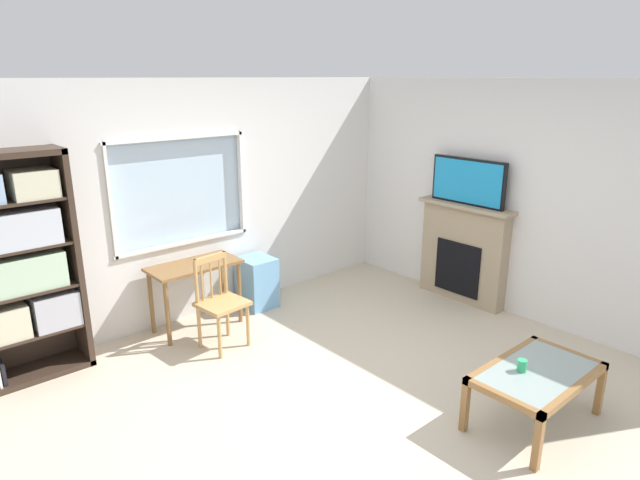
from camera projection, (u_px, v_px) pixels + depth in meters
ground at (352, 393)px, 4.54m from camera, size 5.88×5.59×0.02m
wall_back_with_window at (208, 201)px, 5.85m from camera, size 4.88×0.15×2.52m
wall_right at (523, 201)px, 5.74m from camera, size 0.12×4.79×2.52m
bookshelf at (18, 264)px, 4.51m from camera, size 0.90×0.38×1.97m
desk_under_window at (195, 275)px, 5.54m from camera, size 0.92×0.46×0.70m
wooden_chair at (220, 301)px, 5.19m from camera, size 0.46×0.44×0.90m
plastic_drawer_unit at (257, 282)px, 6.16m from camera, size 0.35×0.40×0.57m
fireplace at (463, 252)px, 6.26m from camera, size 0.26×1.16×1.15m
tv at (468, 182)px, 6.01m from camera, size 0.06×0.92×0.52m
coffee_table at (537, 378)px, 4.04m from camera, size 1.01×0.62×0.44m
sippy_cup at (522, 365)px, 4.00m from camera, size 0.07×0.07×0.09m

